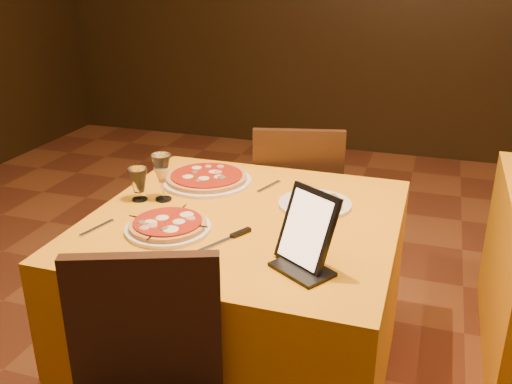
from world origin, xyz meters
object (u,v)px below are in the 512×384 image
(water_glass, at_px, (139,185))
(chair_main_far, at_px, (297,206))
(main_table, at_px, (245,303))
(wine_glass, at_px, (162,177))
(pizza_near, at_px, (168,226))
(pizza_far, at_px, (207,179))
(tablet, at_px, (307,228))

(water_glass, bearing_deg, chair_main_far, 61.12)
(main_table, bearing_deg, wine_glass, 172.36)
(pizza_near, distance_m, water_glass, 0.31)
(main_table, xyz_separation_m, pizza_far, (-0.26, 0.28, 0.39))
(chair_main_far, height_order, pizza_far, chair_main_far)
(pizza_near, xyz_separation_m, tablet, (0.51, -0.08, 0.10))
(chair_main_far, relative_size, pizza_far, 2.42)
(main_table, relative_size, pizza_near, 3.69)
(wine_glass, xyz_separation_m, tablet, (0.65, -0.32, 0.03))
(chair_main_far, distance_m, water_glass, 0.98)
(chair_main_far, bearing_deg, water_glass, 47.74)
(main_table, bearing_deg, tablet, -42.77)
(tablet, bearing_deg, pizza_far, 168.27)
(chair_main_far, relative_size, water_glass, 7.00)
(chair_main_far, relative_size, pizza_near, 3.06)
(chair_main_far, distance_m, wine_glass, 0.93)
(pizza_far, distance_m, wine_glass, 0.26)
(main_table, xyz_separation_m, tablet, (0.29, -0.27, 0.49))
(water_glass, bearing_deg, wine_glass, 18.76)
(chair_main_far, height_order, tablet, tablet)
(main_table, xyz_separation_m, chair_main_far, (0.00, 0.82, 0.08))
(tablet, bearing_deg, wine_glass, -173.59)
(pizza_far, bearing_deg, pizza_near, -84.00)
(main_table, distance_m, pizza_far, 0.55)
(water_glass, xyz_separation_m, tablet, (0.73, -0.29, 0.06))
(main_table, distance_m, water_glass, 0.62)
(pizza_near, distance_m, pizza_far, 0.47)
(main_table, distance_m, pizza_near, 0.48)
(pizza_near, distance_m, wine_glass, 0.29)
(pizza_far, xyz_separation_m, water_glass, (-0.18, -0.26, 0.05))
(pizza_near, bearing_deg, wine_glass, 119.95)
(chair_main_far, xyz_separation_m, pizza_near, (-0.22, -1.01, 0.31))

